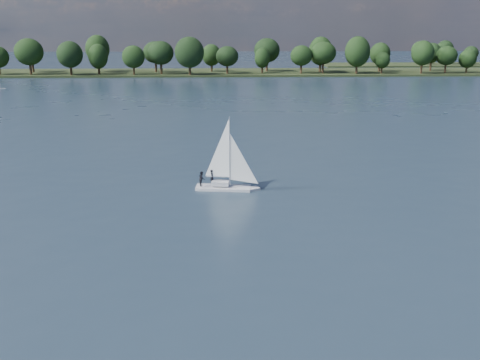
# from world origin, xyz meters

# --- Properties ---
(ground) EXTENTS (700.00, 700.00, 0.00)m
(ground) POSITION_xyz_m (0.00, 100.00, 0.00)
(ground) COLOR #233342
(ground) RESTS_ON ground
(far_shore) EXTENTS (660.00, 40.00, 1.50)m
(far_shore) POSITION_xyz_m (0.00, 212.00, 0.00)
(far_shore) COLOR black
(far_shore) RESTS_ON ground
(sailboat) EXTENTS (6.96, 2.72, 8.92)m
(sailboat) POSITION_xyz_m (-3.42, 39.72, 2.49)
(sailboat) COLOR silver
(sailboat) RESTS_ON ground
(dinghy_pink) EXTENTS (3.07, 2.01, 4.57)m
(dinghy_pink) POSITION_xyz_m (-72.13, 152.15, 1.08)
(dinghy_pink) COLOR silver
(dinghy_pink) RESTS_ON ground
(treeline) EXTENTS (563.00, 74.01, 18.05)m
(treeline) POSITION_xyz_m (-3.53, 207.60, 8.11)
(treeline) COLOR black
(treeline) RESTS_ON ground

